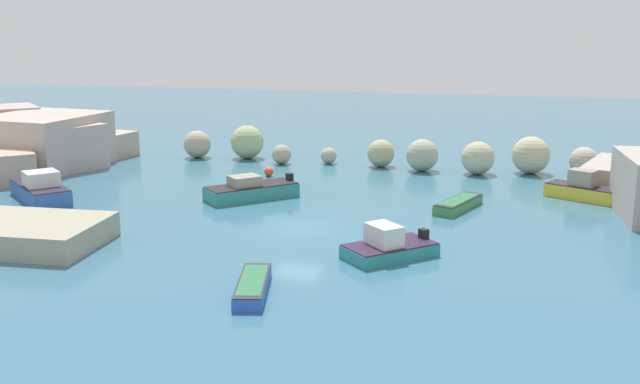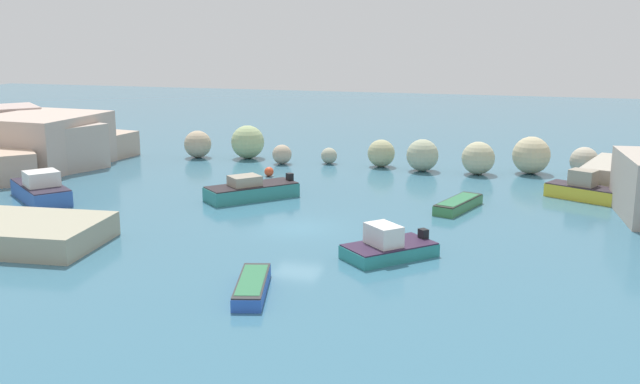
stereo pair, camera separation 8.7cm
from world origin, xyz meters
name	(u,v)px [view 1 (the left image)]	position (x,y,z in m)	size (l,w,h in m)	color
cove_water	(298,228)	(0.00, 0.00, 0.00)	(160.00, 160.00, 0.00)	#386C85
cliff_headland_left	(3,147)	(-26.66, 10.37, 1.66)	(16.43, 19.33, 4.19)	#B29C95
rock_breakwater	(404,153)	(2.88, 18.47, 1.19)	(35.64, 4.24, 2.75)	tan
stone_dock	(18,233)	(-12.65, -6.55, 0.62)	(8.41, 5.40, 1.24)	#A09C84
channel_buoy	(269,172)	(-6.07, 12.74, 0.34)	(0.68, 0.68, 0.68)	#E04C28
moored_boat_0	(592,191)	(15.86, 10.96, 0.60)	(5.93, 4.15, 1.87)	gold
moored_boat_1	(458,204)	(8.03, 6.52, 0.33)	(2.64, 4.67, 0.63)	#3E8049
moored_boat_2	(389,247)	(5.64, -3.73, 0.54)	(4.60, 4.62, 1.65)	teal
moored_boat_3	(40,190)	(-17.36, 1.89, 0.70)	(5.94, 5.44, 1.94)	#355EAE
moored_boat_4	(253,286)	(1.09, -9.87, 0.31)	(2.22, 4.54, 0.60)	blue
moored_boat_5	(251,190)	(-4.84, 5.79, 0.56)	(5.52, 5.66, 1.53)	teal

